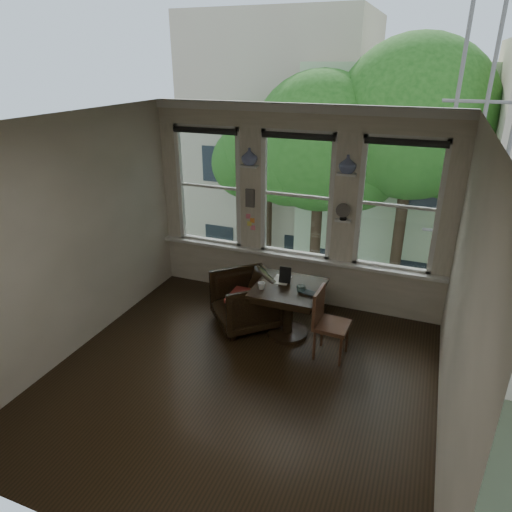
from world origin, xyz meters
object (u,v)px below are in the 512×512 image
at_px(armchair_left, 245,301).
at_px(side_chair_right, 332,325).
at_px(laptop, 309,295).
at_px(table, 288,311).
at_px(mug, 261,286).

height_order(armchair_left, side_chair_right, side_chair_right).
height_order(armchair_left, laptop, laptop).
bearing_deg(armchair_left, laptop, 35.87).
bearing_deg(laptop, side_chair_right, -5.81).
bearing_deg(table, side_chair_right, -21.92).
bearing_deg(table, laptop, -25.83).
xyz_separation_m(armchair_left, side_chair_right, (1.32, -0.31, 0.07)).
relative_size(table, armchair_left, 1.06).
bearing_deg(table, mug, -148.85).
relative_size(laptop, mug, 3.27).
bearing_deg(mug, armchair_left, 145.55).
bearing_deg(armchair_left, side_chair_right, 33.94).
xyz_separation_m(table, armchair_left, (-0.65, 0.04, 0.01)).
distance_m(table, armchair_left, 0.66).
relative_size(table, mug, 9.06).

